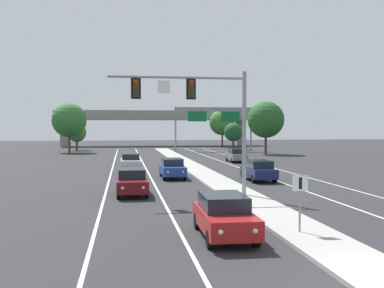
{
  "coord_description": "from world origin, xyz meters",
  "views": [
    {
      "loc": [
        -6.85,
        -10.56,
        4.12
      ],
      "look_at": [
        -3.2,
        13.55,
        3.2
      ],
      "focal_mm": 42.21,
      "sensor_mm": 36.0,
      "label": 1
    }
  ],
  "objects_px": {
    "tree_far_right_a": "(266,120)",
    "tree_far_right_c": "(222,122)",
    "median_sign_post": "(300,194)",
    "highway_sign_gantry": "(214,115)",
    "tree_far_left_c": "(77,133)",
    "tree_far_right_b": "(233,132)",
    "tree_far_left_a": "(69,120)",
    "overhead_signal_mast": "(201,105)",
    "car_receding_grey": "(236,155)",
    "car_oncoming_red": "(224,215)",
    "car_oncoming_blue": "(172,168)",
    "car_oncoming_silver": "(131,162)",
    "car_oncoming_darkred": "(132,181)",
    "car_receding_navy": "(258,170)"
  },
  "relations": [
    {
      "from": "overhead_signal_mast",
      "to": "tree_far_right_c",
      "type": "distance_m",
      "value": 68.17
    },
    {
      "from": "car_oncoming_blue",
      "to": "car_receding_grey",
      "type": "xyz_separation_m",
      "value": [
        9.21,
        15.42,
        0.0
      ]
    },
    {
      "from": "car_oncoming_red",
      "to": "car_oncoming_blue",
      "type": "height_order",
      "value": "same"
    },
    {
      "from": "car_oncoming_blue",
      "to": "car_oncoming_silver",
      "type": "bearing_deg",
      "value": 114.17
    },
    {
      "from": "car_oncoming_darkred",
      "to": "tree_far_right_b",
      "type": "distance_m",
      "value": 55.78
    },
    {
      "from": "car_oncoming_red",
      "to": "car_oncoming_darkred",
      "type": "distance_m",
      "value": 11.6
    },
    {
      "from": "highway_sign_gantry",
      "to": "tree_far_right_a",
      "type": "bearing_deg",
      "value": -55.92
    },
    {
      "from": "highway_sign_gantry",
      "to": "tree_far_right_a",
      "type": "height_order",
      "value": "tree_far_right_a"
    },
    {
      "from": "car_oncoming_blue",
      "to": "tree_far_right_a",
      "type": "height_order",
      "value": "tree_far_right_a"
    },
    {
      "from": "median_sign_post",
      "to": "tree_far_right_a",
      "type": "bearing_deg",
      "value": 73.52
    },
    {
      "from": "overhead_signal_mast",
      "to": "car_receding_grey",
      "type": "distance_m",
      "value": 27.64
    },
    {
      "from": "tree_far_right_b",
      "to": "tree_far_right_a",
      "type": "relative_size",
      "value": 0.61
    },
    {
      "from": "car_receding_navy",
      "to": "tree_far_right_a",
      "type": "distance_m",
      "value": 34.57
    },
    {
      "from": "car_oncoming_red",
      "to": "tree_far_left_a",
      "type": "xyz_separation_m",
      "value": [
        -12.38,
        58.31,
        4.4
      ]
    },
    {
      "from": "tree_far_left_c",
      "to": "tree_far_right_a",
      "type": "height_order",
      "value": "tree_far_right_a"
    },
    {
      "from": "car_oncoming_red",
      "to": "tree_far_right_a",
      "type": "distance_m",
      "value": 52.53
    },
    {
      "from": "median_sign_post",
      "to": "highway_sign_gantry",
      "type": "bearing_deg",
      "value": 81.79
    },
    {
      "from": "car_oncoming_red",
      "to": "car_receding_grey",
      "type": "xyz_separation_m",
      "value": [
        9.37,
        35.07,
        0.0
      ]
    },
    {
      "from": "car_oncoming_silver",
      "to": "tree_far_right_a",
      "type": "distance_m",
      "value": 30.79
    },
    {
      "from": "car_receding_navy",
      "to": "highway_sign_gantry",
      "type": "height_order",
      "value": "highway_sign_gantry"
    },
    {
      "from": "tree_far_left_c",
      "to": "tree_far_left_a",
      "type": "distance_m",
      "value": 7.19
    },
    {
      "from": "median_sign_post",
      "to": "tree_far_left_c",
      "type": "relative_size",
      "value": 0.46
    },
    {
      "from": "tree_far_right_a",
      "to": "median_sign_post",
      "type": "bearing_deg",
      "value": -106.48
    },
    {
      "from": "car_oncoming_blue",
      "to": "car_oncoming_silver",
      "type": "distance_m",
      "value": 7.92
    },
    {
      "from": "median_sign_post",
      "to": "car_oncoming_blue",
      "type": "height_order",
      "value": "median_sign_post"
    },
    {
      "from": "tree_far_left_c",
      "to": "tree_far_right_c",
      "type": "height_order",
      "value": "tree_far_right_c"
    },
    {
      "from": "car_oncoming_darkred",
      "to": "tree_far_left_c",
      "type": "xyz_separation_m",
      "value": [
        -8.66,
        54.05,
        2.31
      ]
    },
    {
      "from": "tree_far_right_a",
      "to": "tree_far_right_c",
      "type": "relative_size",
      "value": 1.03
    },
    {
      "from": "tree_far_left_a",
      "to": "overhead_signal_mast",
      "type": "bearing_deg",
      "value": -75.08
    },
    {
      "from": "tree_far_left_c",
      "to": "car_oncoming_darkred",
      "type": "bearing_deg",
      "value": -80.9
    },
    {
      "from": "tree_far_right_a",
      "to": "tree_far_right_b",
      "type": "bearing_deg",
      "value": 96.33
    },
    {
      "from": "car_receding_navy",
      "to": "highway_sign_gantry",
      "type": "bearing_deg",
      "value": 83.32
    },
    {
      "from": "car_oncoming_blue",
      "to": "car_oncoming_silver",
      "type": "relative_size",
      "value": 1.0
    },
    {
      "from": "tree_far_left_c",
      "to": "tree_far_right_c",
      "type": "bearing_deg",
      "value": 19.9
    },
    {
      "from": "highway_sign_gantry",
      "to": "tree_far_left_a",
      "type": "height_order",
      "value": "tree_far_left_a"
    },
    {
      "from": "car_oncoming_blue",
      "to": "car_receding_navy",
      "type": "bearing_deg",
      "value": -23.85
    },
    {
      "from": "overhead_signal_mast",
      "to": "tree_far_right_b",
      "type": "height_order",
      "value": "overhead_signal_mast"
    },
    {
      "from": "tree_far_right_a",
      "to": "highway_sign_gantry",
      "type": "bearing_deg",
      "value": 124.08
    },
    {
      "from": "median_sign_post",
      "to": "car_oncoming_darkred",
      "type": "bearing_deg",
      "value": 118.35
    },
    {
      "from": "tree_far_right_b",
      "to": "tree_far_left_a",
      "type": "height_order",
      "value": "tree_far_left_a"
    },
    {
      "from": "tree_far_left_a",
      "to": "tree_far_right_a",
      "type": "relative_size",
      "value": 1.0
    },
    {
      "from": "median_sign_post",
      "to": "tree_far_right_a",
      "type": "relative_size",
      "value": 0.27
    },
    {
      "from": "tree_far_left_a",
      "to": "tree_far_right_b",
      "type": "bearing_deg",
      "value": 10.26
    },
    {
      "from": "car_receding_navy",
      "to": "tree_far_right_a",
      "type": "relative_size",
      "value": 0.56
    },
    {
      "from": "median_sign_post",
      "to": "car_oncoming_red",
      "type": "height_order",
      "value": "median_sign_post"
    },
    {
      "from": "median_sign_post",
      "to": "tree_far_right_b",
      "type": "relative_size",
      "value": 0.45
    },
    {
      "from": "car_oncoming_darkred",
      "to": "overhead_signal_mast",
      "type": "bearing_deg",
      "value": -25.84
    },
    {
      "from": "car_oncoming_darkred",
      "to": "tree_far_right_b",
      "type": "xyz_separation_m",
      "value": [
        19.22,
        52.31,
        2.36
      ]
    },
    {
      "from": "tree_far_left_c",
      "to": "tree_far_right_a",
      "type": "relative_size",
      "value": 0.6
    },
    {
      "from": "tree_far_right_c",
      "to": "car_receding_grey",
      "type": "bearing_deg",
      "value": -100.14
    }
  ]
}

